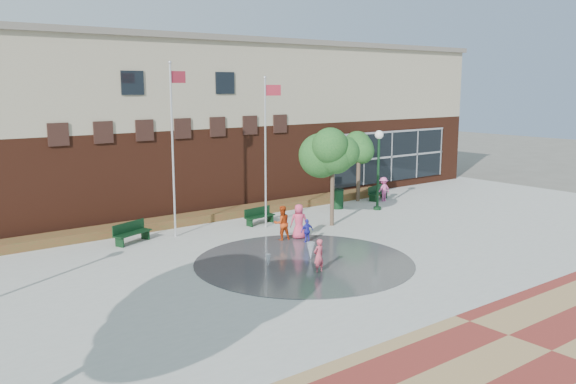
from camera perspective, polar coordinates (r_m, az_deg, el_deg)
ground at (r=21.35m, az=6.66°, el=-8.38°), size 120.00×120.00×0.00m
plaza_concrete at (r=24.23m, az=0.00°, el=-6.06°), size 46.00×18.00×0.01m
paver_band at (r=17.41m, az=23.46°, el=-13.51°), size 46.00×6.00×0.01m
splash_pad at (r=23.48m, az=1.51°, el=-6.59°), size 8.40×8.40×0.01m
library_building at (r=34.98m, az=-13.74°, el=6.34°), size 44.40×10.40×9.20m
flower_bed at (r=30.40m, az=-8.82°, el=-2.86°), size 26.00×1.20×0.40m
flagpole_left at (r=27.06m, az=-10.70°, el=4.71°), size 0.89×0.25×7.71m
flagpole_right at (r=28.49m, az=-2.05°, el=4.49°), size 0.87×0.24×7.11m
lamp_right at (r=32.98m, az=8.46°, el=2.89°), size 0.46×0.46×4.32m
bench_left at (r=26.95m, az=-14.36°, el=-4.07°), size 1.89×1.15×0.92m
bench_mid at (r=29.63m, az=-2.66°, el=-2.56°), size 1.69×0.67×0.83m
bench_right at (r=36.24m, az=8.41°, el=-0.32°), size 1.76×0.94×0.85m
trash_can at (r=33.37m, az=4.68°, el=-0.65°), size 0.67×0.67×1.10m
tree_mid at (r=28.90m, az=4.20°, el=3.40°), size 2.76×2.76×4.66m
tree_small_right at (r=35.32m, az=6.65°, el=4.02°), size 2.46×2.46×4.20m
water_jet_a at (r=23.76m, az=2.12°, el=-6.40°), size 0.35×0.35×0.67m
water_jet_b at (r=22.82m, az=-1.87°, el=-7.09°), size 0.21×0.21×0.48m
child_splash at (r=22.07m, az=2.89°, el=-6.00°), size 0.48×0.33×1.25m
adult_red at (r=26.51m, az=-0.58°, el=-2.94°), size 0.86×0.73×1.54m
adult_pink at (r=26.76m, az=1.03°, el=-2.79°), size 0.91×0.82×1.57m
child_blue at (r=26.16m, az=1.80°, el=-3.67°), size 0.64×0.32×1.05m
person_bench at (r=35.79m, az=8.92°, el=0.25°), size 0.95×0.57×1.43m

